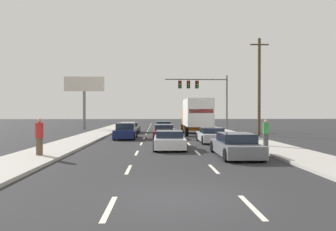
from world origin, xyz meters
TOP-DOWN VIEW (x-y plane):
  - ground_plane at (0.00, 25.00)m, footprint 140.00×140.00m
  - sidewalk_right at (6.67, 20.00)m, footprint 2.85×80.00m
  - sidewalk_left at (-6.67, 20.00)m, footprint 2.85×80.00m
  - lane_markings at (0.00, 24.19)m, footprint 3.54×62.00m
  - car_tan at (-3.47, 26.25)m, footprint 1.92×4.39m
  - car_navy at (-3.26, 18.83)m, footprint 1.83×4.60m
  - car_green at (0.20, 27.00)m, footprint 1.97×4.65m
  - car_maroon at (0.04, 18.89)m, footprint 1.89×4.69m
  - car_white at (0.19, 11.18)m, footprint 1.98×4.32m
  - box_truck at (3.35, 22.93)m, footprint 2.63×8.08m
  - car_silver at (3.53, 15.08)m, footprint 1.91×4.05m
  - car_gray at (3.45, 7.60)m, footprint 1.93×4.57m
  - traffic_signal_mast at (4.71, 30.97)m, footprint 7.92×0.69m
  - utility_pole_mid at (9.26, 21.44)m, footprint 1.80×0.28m
  - roadside_billboard at (-10.13, 33.17)m, footprint 5.25×0.36m
  - pedestrian_near_corner at (6.32, 11.28)m, footprint 0.38×0.38m
  - pedestrian_mid_block at (-6.43, 7.52)m, footprint 0.38×0.38m

SIDE VIEW (x-z plane):
  - ground_plane at x=0.00m, z-range 0.00..0.00m
  - lane_markings at x=0.00m, z-range 0.00..0.01m
  - sidewalk_right at x=6.67m, z-range 0.00..0.14m
  - sidewalk_left at x=-6.67m, z-range 0.00..0.14m
  - car_tan at x=-3.47m, z-range -0.04..1.08m
  - car_silver at x=3.53m, z-range -0.04..1.08m
  - car_white at x=0.19m, z-range -0.04..1.08m
  - car_maroon at x=0.04m, z-range -0.04..1.16m
  - car_gray at x=3.45m, z-range -0.05..1.16m
  - car_green at x=0.20m, z-range -0.05..1.19m
  - car_navy at x=-3.26m, z-range -0.06..1.28m
  - pedestrian_near_corner at x=6.32m, z-range 0.14..1.80m
  - pedestrian_mid_block at x=-6.43m, z-range 0.14..1.99m
  - box_truck at x=3.35m, z-range 0.24..3.78m
  - utility_pole_mid at x=9.26m, z-range 0.14..9.50m
  - roadside_billboard at x=-10.13m, z-range 1.66..8.60m
  - traffic_signal_mast at x=4.71m, z-range 1.82..8.75m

